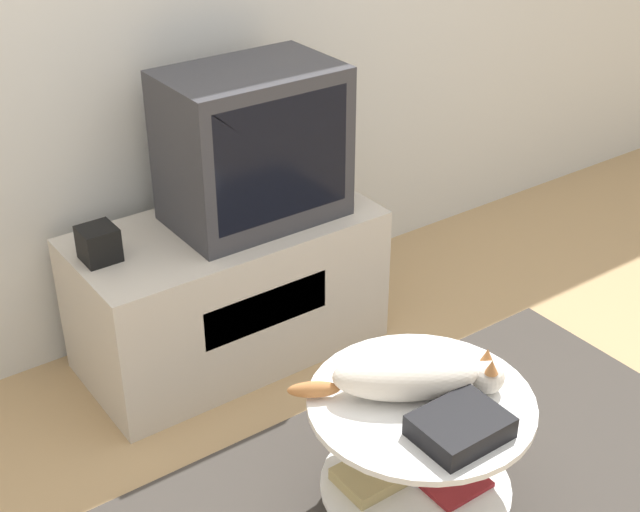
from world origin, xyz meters
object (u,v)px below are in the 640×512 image
(tv, at_px, (253,146))
(cat, at_px, (411,375))
(dvd_box, at_px, (460,426))
(speaker, at_px, (99,244))

(tv, distance_m, cat, 1.02)
(dvd_box, distance_m, cat, 0.20)
(tv, xyz_separation_m, cat, (-0.13, -0.97, -0.28))
(speaker, relative_size, dvd_box, 0.50)
(cat, bearing_deg, tv, 113.85)
(tv, relative_size, dvd_box, 2.57)
(speaker, bearing_deg, cat, -67.32)
(speaker, bearing_deg, tv, -3.30)
(tv, bearing_deg, speaker, 176.70)
(speaker, height_order, cat, speaker)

